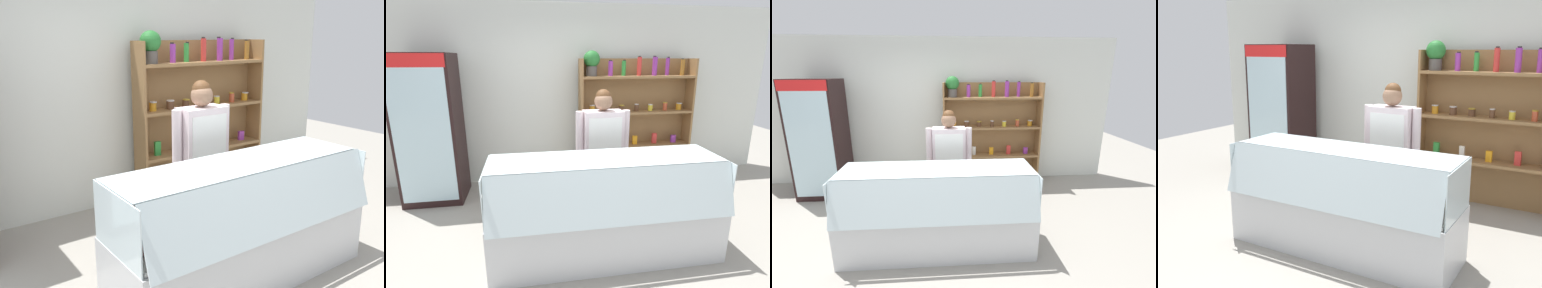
# 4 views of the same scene
# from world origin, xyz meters

# --- Properties ---
(ground_plane) EXTENTS (12.00, 12.00, 0.00)m
(ground_plane) POSITION_xyz_m (0.00, 0.00, 0.00)
(ground_plane) COLOR gray
(back_wall) EXTENTS (6.80, 0.10, 2.70)m
(back_wall) POSITION_xyz_m (0.00, 2.13, 1.35)
(back_wall) COLOR silver
(back_wall) RESTS_ON ground
(shelving_unit) EXTENTS (1.78, 0.29, 2.02)m
(shelving_unit) POSITION_xyz_m (1.00, 1.85, 1.12)
(shelving_unit) COLOR olive
(shelving_unit) RESTS_ON ground
(deli_display_case) EXTENTS (2.23, 0.78, 1.01)m
(deli_display_case) POSITION_xyz_m (0.11, -0.03, 0.31)
(deli_display_case) COLOR silver
(deli_display_case) RESTS_ON ground
(shop_clerk) EXTENTS (0.64, 0.25, 1.58)m
(shop_clerk) POSITION_xyz_m (0.26, 0.72, 0.93)
(shop_clerk) COLOR #2D2D38
(shop_clerk) RESTS_ON ground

